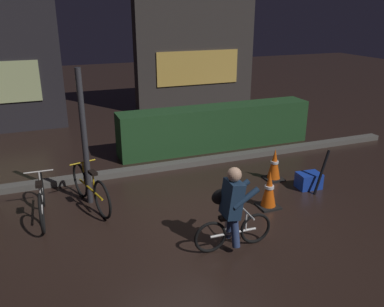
# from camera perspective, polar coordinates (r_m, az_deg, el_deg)

# --- Properties ---
(ground_plane) EXTENTS (40.00, 40.00, 0.00)m
(ground_plane) POSITION_cam_1_polar(r_m,az_deg,el_deg) (6.64, 0.27, -9.20)
(ground_plane) COLOR black
(sidewalk_curb) EXTENTS (12.00, 0.24, 0.12)m
(sidewalk_curb) POSITION_cam_1_polar(r_m,az_deg,el_deg) (8.50, -5.17, -2.03)
(sidewalk_curb) COLOR #56544F
(sidewalk_curb) RESTS_ON ground
(hedge_row) EXTENTS (4.80, 0.70, 1.04)m
(hedge_row) POSITION_cam_1_polar(r_m,az_deg,el_deg) (9.74, 3.47, 3.77)
(hedge_row) COLOR #214723
(hedge_row) RESTS_ON ground
(storefront_right) EXTENTS (4.06, 0.54, 4.80)m
(storefront_right) POSITION_cam_1_polar(r_m,az_deg,el_deg) (13.57, 0.47, 16.45)
(storefront_right) COLOR #383330
(storefront_right) RESTS_ON ground
(street_post) EXTENTS (0.10, 0.10, 2.37)m
(street_post) POSITION_cam_1_polar(r_m,az_deg,el_deg) (6.93, -15.15, 2.05)
(street_post) COLOR #2D2D33
(street_post) RESTS_ON ground
(parked_bike_left_mid) EXTENTS (0.46, 1.59, 0.73)m
(parked_bike_left_mid) POSITION_cam_1_polar(r_m,az_deg,el_deg) (6.94, -20.73, -6.16)
(parked_bike_left_mid) COLOR black
(parked_bike_left_mid) RESTS_ON ground
(parked_bike_center_left) EXTENTS (0.52, 1.59, 0.75)m
(parked_bike_center_left) POSITION_cam_1_polar(r_m,az_deg,el_deg) (7.07, -14.31, -4.88)
(parked_bike_center_left) COLOR black
(parked_bike_center_left) RESTS_ON ground
(traffic_cone_near) EXTENTS (0.36, 0.36, 0.67)m
(traffic_cone_near) POSITION_cam_1_polar(r_m,az_deg,el_deg) (6.97, 10.98, -5.14)
(traffic_cone_near) COLOR black
(traffic_cone_near) RESTS_ON ground
(traffic_cone_far) EXTENTS (0.36, 0.36, 0.65)m
(traffic_cone_far) POSITION_cam_1_polar(r_m,az_deg,el_deg) (8.11, 11.70, -1.58)
(traffic_cone_far) COLOR black
(traffic_cone_far) RESTS_ON ground
(blue_crate) EXTENTS (0.46, 0.35, 0.30)m
(blue_crate) POSITION_cam_1_polar(r_m,az_deg,el_deg) (7.95, 16.36, -3.73)
(blue_crate) COLOR #193DB7
(blue_crate) RESTS_ON ground
(cyclist) EXTENTS (1.19, 0.52, 1.25)m
(cyclist) POSITION_cam_1_polar(r_m,az_deg,el_deg) (5.63, 5.71, -7.76)
(cyclist) COLOR black
(cyclist) RESTS_ON ground
(closed_umbrella) EXTENTS (0.33, 0.13, 0.82)m
(closed_umbrella) POSITION_cam_1_polar(r_m,az_deg,el_deg) (7.71, 18.07, -2.57)
(closed_umbrella) COLOR black
(closed_umbrella) RESTS_ON ground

